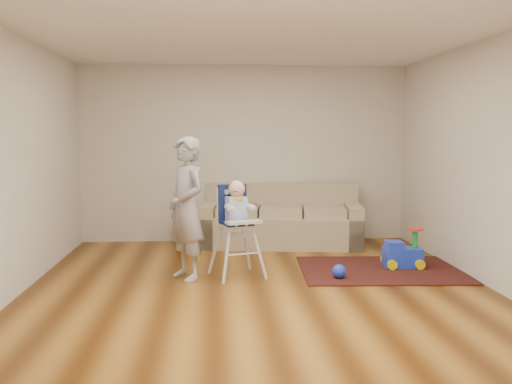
{
  "coord_description": "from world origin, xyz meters",
  "views": [
    {
      "loc": [
        -0.48,
        -6.04,
        1.67
      ],
      "look_at": [
        0.0,
        0.4,
        1.0
      ],
      "focal_mm": 40.0,
      "sensor_mm": 36.0,
      "label": 1
    }
  ],
  "objects": [
    {
      "name": "room_envelope",
      "position": [
        0.0,
        0.53,
        1.88
      ],
      "size": [
        5.04,
        5.52,
        2.72
      ],
      "color": "beige",
      "rests_on": "ground"
    },
    {
      "name": "ground",
      "position": [
        0.0,
        0.0,
        0.0
      ],
      "size": [
        5.5,
        5.5,
        0.0
      ],
      "primitive_type": "plane",
      "color": "#482406",
      "rests_on": "ground"
    },
    {
      "name": "high_chair",
      "position": [
        -0.22,
        0.49,
        0.55
      ],
      "size": [
        0.66,
        0.66,
        1.14
      ],
      "rotation": [
        0.0,
        0.0,
        0.31
      ],
      "color": "silver",
      "rests_on": "ground"
    },
    {
      "name": "side_table",
      "position": [
        -0.79,
        2.47,
        0.23
      ],
      "size": [
        0.46,
        0.46,
        0.46
      ],
      "primitive_type": null,
      "color": "black",
      "rests_on": "ground"
    },
    {
      "name": "toy_ball",
      "position": [
        0.94,
        0.26,
        0.1
      ],
      "size": [
        0.16,
        0.16,
        0.16
      ],
      "primitive_type": "sphere",
      "color": "blue",
      "rests_on": "area_rug"
    },
    {
      "name": "adult",
      "position": [
        -0.79,
        0.42,
        0.81
      ],
      "size": [
        0.65,
        0.71,
        1.63
      ],
      "primitive_type": "imported",
      "rotation": [
        0.0,
        0.0,
        -0.99
      ],
      "color": "#979699",
      "rests_on": "ground"
    },
    {
      "name": "area_rug",
      "position": [
        1.55,
        0.64,
        0.01
      ],
      "size": [
        2.02,
        1.56,
        0.02
      ],
      "primitive_type": "cube",
      "rotation": [
        0.0,
        0.0,
        -0.06
      ],
      "color": "black",
      "rests_on": "ground"
    },
    {
      "name": "sofa",
      "position": [
        0.51,
        2.3,
        0.45
      ],
      "size": [
        2.45,
        1.26,
        0.91
      ],
      "rotation": [
        0.0,
        0.0,
        -0.13
      ],
      "color": "tan",
      "rests_on": "ground"
    },
    {
      "name": "ride_on_toy",
      "position": [
        1.85,
        0.75,
        0.26
      ],
      "size": [
        0.46,
        0.33,
        0.49
      ],
      "primitive_type": null,
      "rotation": [
        0.0,
        0.0,
        -0.03
      ],
      "color": "blue",
      "rests_on": "area_rug"
    }
  ]
}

